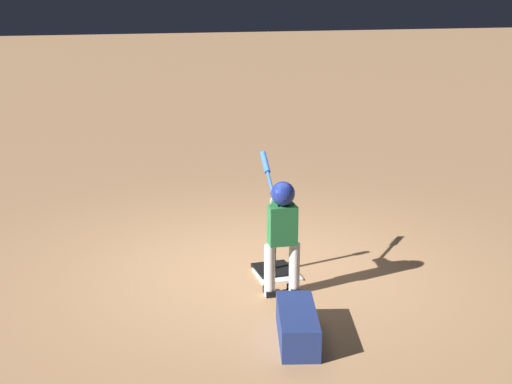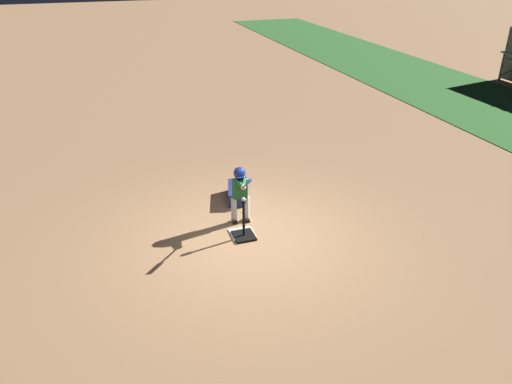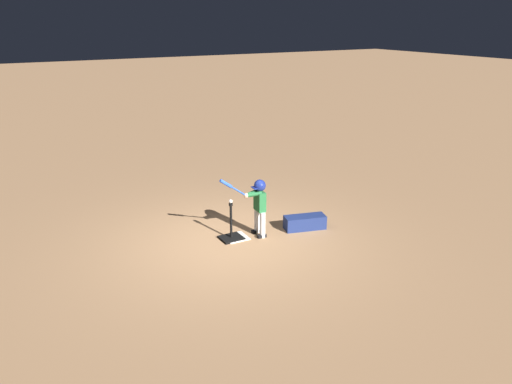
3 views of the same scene
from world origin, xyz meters
TOP-DOWN VIEW (x-y plane):
  - ground_plane at (0.00, 0.00)m, footprint 90.00×90.00m
  - home_plate at (-0.21, -0.11)m, footprint 0.45×0.45m
  - batting_tee at (-0.11, -0.11)m, footprint 0.43×0.39m
  - batter_child at (-0.65, -0.00)m, footprint 0.95×0.37m
  - baseball at (-0.11, -0.11)m, footprint 0.07×0.07m
  - equipment_bag at (-1.65, 0.19)m, footprint 0.89×0.53m

SIDE VIEW (x-z plane):
  - ground_plane at x=0.00m, z-range 0.00..0.00m
  - home_plate at x=-0.21m, z-range 0.00..0.02m
  - batting_tee at x=-0.11m, z-range -0.27..0.48m
  - equipment_bag at x=-1.65m, z-range 0.00..0.28m
  - batter_child at x=-0.65m, z-range 0.10..1.38m
  - baseball at x=-0.11m, z-range 0.75..0.83m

